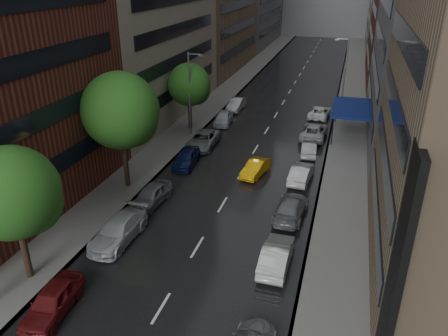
{
  "coord_description": "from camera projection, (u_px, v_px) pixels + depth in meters",
  "views": [
    {
      "loc": [
        8.5,
        -12.83,
        17.0
      ],
      "look_at": [
        0.0,
        16.41,
        3.0
      ],
      "focal_mm": 35.0,
      "sensor_mm": 36.0,
      "label": 1
    }
  ],
  "objects": [
    {
      "name": "awning",
      "position": [
        351.0,
        108.0,
        47.4
      ],
      "size": [
        4.0,
        8.0,
        3.12
      ],
      "color": "navy",
      "rests_on": "sidewalk_right"
    },
    {
      "name": "tree_far",
      "position": [
        189.0,
        85.0,
        48.44
      ],
      "size": [
        4.77,
        4.77,
        7.6
      ],
      "color": "#382619",
      "rests_on": "ground"
    },
    {
      "name": "parked_cars_left",
      "position": [
        181.0,
        164.0,
        39.67
      ],
      "size": [
        2.68,
        43.38,
        1.61
      ],
      "color": "maroon",
      "rests_on": "ground"
    },
    {
      "name": "tree_near",
      "position": [
        12.0,
        193.0,
        23.91
      ],
      "size": [
        5.29,
        5.29,
        8.42
      ],
      "color": "#382619",
      "rests_on": "ground"
    },
    {
      "name": "sidewalk_left",
      "position": [
        229.0,
        90.0,
        66.33
      ],
      "size": [
        4.0,
        140.0,
        0.15
      ],
      "primitive_type": "cube",
      "color": "gray",
      "rests_on": "ground"
    },
    {
      "name": "street_lamp_left",
      "position": [
        190.0,
        93.0,
        46.54
      ],
      "size": [
        1.74,
        0.22,
        9.0
      ],
      "color": "gray",
      "rests_on": "sidewalk_left"
    },
    {
      "name": "taxi",
      "position": [
        256.0,
        168.0,
        39.08
      ],
      "size": [
        2.21,
        4.29,
        1.35
      ],
      "primitive_type": "imported",
      "rotation": [
        0.0,
        0.0,
        -0.2
      ],
      "color": "#EBA70C",
      "rests_on": "ground"
    },
    {
      "name": "street_lamp_right",
      "position": [
        344.0,
        72.0,
        55.71
      ],
      "size": [
        1.74,
        0.22,
        9.0
      ],
      "color": "gray",
      "rests_on": "sidewalk_right"
    },
    {
      "name": "sidewalk_right",
      "position": [
        351.0,
        99.0,
        61.76
      ],
      "size": [
        4.0,
        140.0,
        0.15
      ],
      "primitive_type": "cube",
      "color": "gray",
      "rests_on": "ground"
    },
    {
      "name": "road",
      "position": [
        288.0,
        95.0,
        64.07
      ],
      "size": [
        14.0,
        140.0,
        0.01
      ],
      "primitive_type": "cube",
      "color": "black",
      "rests_on": "ground"
    },
    {
      "name": "tree_mid",
      "position": [
        120.0,
        111.0,
        34.38
      ],
      "size": [
        6.18,
        6.18,
        9.85
      ],
      "color": "#382619",
      "rests_on": "ground"
    },
    {
      "name": "parked_cars_right",
      "position": [
        303.0,
        169.0,
        38.74
      ],
      "size": [
        2.83,
        43.87,
        1.57
      ],
      "color": "slate",
      "rests_on": "ground"
    }
  ]
}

